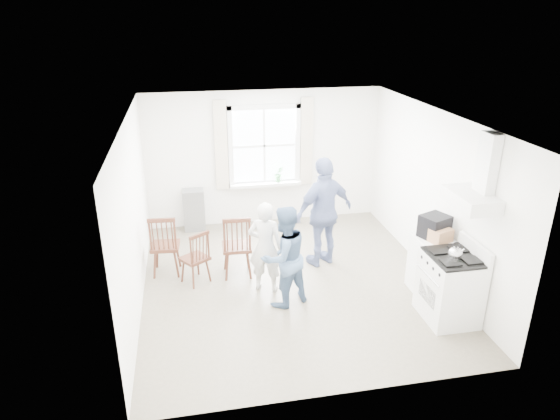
% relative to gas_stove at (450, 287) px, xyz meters
% --- Properties ---
extents(room_shell, '(4.62, 5.12, 2.64)m').
position_rel_gas_stove_xyz_m(room_shell, '(-1.91, 1.35, 0.82)').
color(room_shell, '#786E5C').
rests_on(room_shell, ground).
extents(window_assembly, '(1.88, 0.24, 1.70)m').
position_rel_gas_stove_xyz_m(window_assembly, '(-1.91, 3.80, 0.98)').
color(window_assembly, white).
rests_on(window_assembly, room_shell).
extents(range_hood, '(0.45, 0.76, 0.94)m').
position_rel_gas_stove_xyz_m(range_hood, '(0.16, -0.00, 1.42)').
color(range_hood, white).
rests_on(range_hood, room_shell).
extents(shelf_unit, '(0.40, 0.30, 0.80)m').
position_rel_gas_stove_xyz_m(shelf_unit, '(-3.31, 3.68, -0.08)').
color(shelf_unit, gray).
rests_on(shelf_unit, ground).
extents(gas_stove, '(0.68, 0.76, 1.12)m').
position_rel_gas_stove_xyz_m(gas_stove, '(0.00, 0.00, 0.00)').
color(gas_stove, white).
rests_on(gas_stove, ground).
extents(kettle, '(0.18, 0.18, 0.26)m').
position_rel_gas_stove_xyz_m(kettle, '(-0.06, -0.09, 0.55)').
color(kettle, silver).
rests_on(kettle, gas_stove).
extents(low_cabinet, '(0.50, 0.55, 0.90)m').
position_rel_gas_stove_xyz_m(low_cabinet, '(0.07, 0.70, -0.03)').
color(low_cabinet, white).
rests_on(low_cabinet, ground).
extents(stereo_stack, '(0.47, 0.45, 0.33)m').
position_rel_gas_stove_xyz_m(stereo_stack, '(0.06, 0.70, 0.58)').
color(stereo_stack, black).
rests_on(stereo_stack, low_cabinet).
extents(cardboard_box, '(0.36, 0.30, 0.19)m').
position_rel_gas_stove_xyz_m(cardboard_box, '(0.08, 0.54, 0.51)').
color(cardboard_box, '#AD7B53').
rests_on(cardboard_box, low_cabinet).
extents(windsor_chair_a, '(0.47, 0.46, 1.04)m').
position_rel_gas_stove_xyz_m(windsor_chair_a, '(-3.82, 1.92, 0.15)').
color(windsor_chair_a, '#401F14').
rests_on(windsor_chair_a, ground).
extents(windsor_chair_b, '(0.47, 0.46, 1.06)m').
position_rel_gas_stove_xyz_m(windsor_chair_b, '(-2.70, 1.65, 0.16)').
color(windsor_chair_b, '#401F14').
rests_on(windsor_chair_b, ground).
extents(windsor_chair_c, '(0.51, 0.51, 0.89)m').
position_rel_gas_stove_xyz_m(windsor_chair_c, '(-3.31, 1.57, 0.06)').
color(windsor_chair_c, '#401F14').
rests_on(windsor_chair_c, ground).
extents(person_left, '(0.68, 0.68, 1.42)m').
position_rel_gas_stove_xyz_m(person_left, '(-2.33, 1.22, 0.23)').
color(person_left, silver).
rests_on(person_left, ground).
extents(person_mid, '(0.96, 0.96, 1.50)m').
position_rel_gas_stove_xyz_m(person_mid, '(-2.14, 0.79, 0.27)').
color(person_mid, slate).
rests_on(person_mid, ground).
extents(person_right, '(1.39, 1.39, 1.83)m').
position_rel_gas_stove_xyz_m(person_right, '(-1.26, 1.87, 0.43)').
color(person_right, navy).
rests_on(person_right, ground).
extents(potted_plant, '(0.19, 0.19, 0.32)m').
position_rel_gas_stove_xyz_m(potted_plant, '(-1.65, 3.71, 0.52)').
color(potted_plant, '#316F37').
rests_on(potted_plant, window_assembly).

